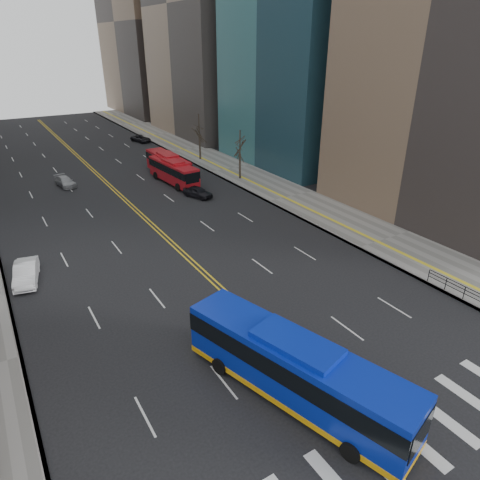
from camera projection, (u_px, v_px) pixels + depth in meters
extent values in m
plane|color=black|center=(395.00, 450.00, 19.95)|extent=(220.00, 220.00, 0.00)
cube|color=slate|center=(231.00, 168.00, 62.88)|extent=(7.00, 130.00, 0.15)
cube|color=silver|center=(378.00, 462.00, 19.39)|extent=(0.70, 4.00, 0.01)
cube|color=silver|center=(412.00, 438.00, 20.51)|extent=(0.70, 4.00, 0.01)
cube|color=silver|center=(443.00, 418.00, 21.62)|extent=(0.70, 4.00, 0.01)
cube|color=silver|center=(471.00, 399.00, 22.74)|extent=(0.70, 4.00, 0.01)
cube|color=gold|center=(92.00, 170.00, 62.25)|extent=(0.15, 100.00, 0.01)
cube|color=gold|center=(94.00, 170.00, 62.44)|extent=(0.15, 100.00, 0.01)
cube|color=gray|center=(217.00, 5.00, 79.05)|extent=(20.00, 26.00, 46.00)
cube|color=brown|center=(150.00, 22.00, 104.09)|extent=(18.00, 30.00, 42.00)
cube|color=black|center=(466.00, 287.00, 30.85)|extent=(0.04, 6.00, 0.04)
cylinder|color=black|center=(464.00, 293.00, 31.06)|extent=(0.06, 0.06, 1.00)
cylinder|color=black|center=(446.00, 284.00, 32.21)|extent=(0.06, 0.06, 1.00)
cylinder|color=black|center=(429.00, 275.00, 33.37)|extent=(0.06, 0.06, 1.00)
cylinder|color=#30241D|center=(240.00, 167.00, 57.60)|extent=(0.28, 0.28, 3.50)
cylinder|color=#30241D|center=(200.00, 148.00, 66.80)|extent=(0.28, 0.28, 3.75)
cube|color=#0B23A7|center=(295.00, 369.00, 22.10)|extent=(6.23, 13.22, 3.11)
cube|color=black|center=(295.00, 360.00, 21.85)|extent=(6.29, 13.26, 1.11)
cube|color=#0B23A7|center=(296.00, 343.00, 21.40)|extent=(3.35, 4.97, 0.40)
cube|color=#F2A30C|center=(293.00, 389.00, 22.68)|extent=(6.29, 13.26, 0.35)
cylinder|color=black|center=(351.00, 452.00, 19.27)|extent=(0.57, 1.04, 1.00)
cylinder|color=black|center=(378.00, 416.00, 21.08)|extent=(0.57, 1.04, 1.00)
cylinder|color=black|center=(220.00, 366.00, 24.33)|extent=(0.57, 1.04, 1.00)
cylinder|color=black|center=(251.00, 343.00, 26.14)|extent=(0.57, 1.04, 1.00)
cube|color=red|center=(168.00, 165.00, 58.54)|extent=(2.43, 10.36, 2.66)
cube|color=black|center=(168.00, 161.00, 58.31)|extent=(2.49, 10.38, 0.96)
cube|color=red|center=(168.00, 155.00, 57.93)|extent=(1.91, 3.64, 0.40)
cylinder|color=black|center=(171.00, 181.00, 55.94)|extent=(0.31, 1.00, 1.00)
cylinder|color=black|center=(187.00, 178.00, 57.07)|extent=(0.31, 1.00, 1.00)
cylinder|color=black|center=(152.00, 169.00, 61.02)|extent=(0.31, 1.00, 1.00)
cylinder|color=black|center=(167.00, 167.00, 62.15)|extent=(0.31, 1.00, 1.00)
cube|color=red|center=(174.00, 172.00, 56.00)|extent=(3.01, 9.93, 2.50)
cube|color=black|center=(173.00, 168.00, 55.78)|extent=(3.07, 9.96, 0.91)
cube|color=red|center=(173.00, 162.00, 55.42)|extent=(2.05, 3.56, 0.40)
cylinder|color=black|center=(178.00, 187.00, 53.59)|extent=(0.38, 1.02, 1.00)
cylinder|color=black|center=(193.00, 184.00, 54.77)|extent=(0.38, 1.02, 1.00)
cylinder|color=black|center=(156.00, 176.00, 58.16)|extent=(0.38, 1.02, 1.00)
cylinder|color=black|center=(170.00, 173.00, 59.34)|extent=(0.38, 1.02, 1.00)
imported|color=silver|center=(26.00, 273.00, 33.48)|extent=(2.50, 4.82, 1.51)
imported|color=black|center=(198.00, 192.00, 51.43)|extent=(2.92, 4.19, 1.32)
imported|color=gray|center=(65.00, 182.00, 55.36)|extent=(2.36, 4.43, 1.22)
imported|color=black|center=(141.00, 139.00, 79.12)|extent=(3.14, 4.78, 1.22)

